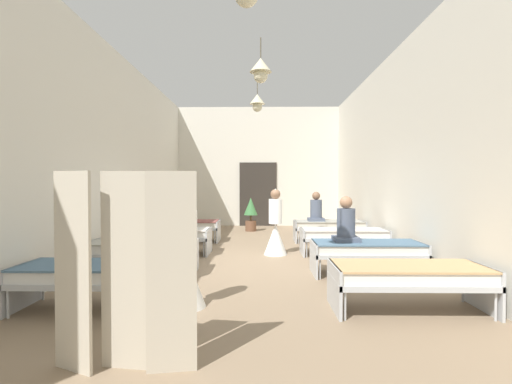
# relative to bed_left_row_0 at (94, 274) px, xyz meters

# --- Properties ---
(ground_plane) EXTENTS (6.67, 14.24, 0.10)m
(ground_plane) POSITION_rel_bed_left_row_0_xyz_m (1.99, 2.85, -0.49)
(ground_plane) COLOR #8C755B
(room_shell) EXTENTS (6.47, 13.84, 4.50)m
(room_shell) POSITION_rel_bed_left_row_0_xyz_m (1.99, 4.20, 1.82)
(room_shell) COLOR silver
(room_shell) RESTS_ON ground
(bed_left_row_0) EXTENTS (1.90, 0.84, 0.57)m
(bed_left_row_0) POSITION_rel_bed_left_row_0_xyz_m (0.00, 0.00, 0.00)
(bed_left_row_0) COLOR #B7BCC1
(bed_left_row_0) RESTS_ON ground
(bed_right_row_0) EXTENTS (1.90, 0.84, 0.57)m
(bed_right_row_0) POSITION_rel_bed_left_row_0_xyz_m (3.97, 0.00, 0.00)
(bed_right_row_0) COLOR #B7BCC1
(bed_right_row_0) RESTS_ON ground
(bed_left_row_1) EXTENTS (1.90, 0.84, 0.57)m
(bed_left_row_1) POSITION_rel_bed_left_row_0_xyz_m (0.00, 1.90, 0.00)
(bed_left_row_1) COLOR #B7BCC1
(bed_left_row_1) RESTS_ON ground
(bed_right_row_1) EXTENTS (1.90, 0.84, 0.57)m
(bed_right_row_1) POSITION_rel_bed_left_row_0_xyz_m (3.97, 1.90, 0.00)
(bed_right_row_1) COLOR #B7BCC1
(bed_right_row_1) RESTS_ON ground
(bed_left_row_2) EXTENTS (1.90, 0.84, 0.57)m
(bed_left_row_2) POSITION_rel_bed_left_row_0_xyz_m (0.00, 3.80, 0.00)
(bed_left_row_2) COLOR #B7BCC1
(bed_left_row_2) RESTS_ON ground
(bed_right_row_2) EXTENTS (1.90, 0.84, 0.57)m
(bed_right_row_2) POSITION_rel_bed_left_row_0_xyz_m (3.97, 3.80, 0.00)
(bed_right_row_2) COLOR #B7BCC1
(bed_right_row_2) RESTS_ON ground
(bed_left_row_3) EXTENTS (1.90, 0.84, 0.57)m
(bed_left_row_3) POSITION_rel_bed_left_row_0_xyz_m (0.00, 5.70, 0.00)
(bed_left_row_3) COLOR #B7BCC1
(bed_left_row_3) RESTS_ON ground
(bed_right_row_3) EXTENTS (1.90, 0.84, 0.57)m
(bed_right_row_3) POSITION_rel_bed_left_row_0_xyz_m (3.97, 5.70, 0.00)
(bed_right_row_3) COLOR #B7BCC1
(bed_right_row_3) RESTS_ON ground
(nurse_near_aisle) EXTENTS (0.52, 0.52, 1.49)m
(nurse_near_aisle) POSITION_rel_bed_left_row_0_xyz_m (2.44, 3.74, 0.09)
(nurse_near_aisle) COLOR white
(nurse_near_aisle) RESTS_ON ground
(nurse_mid_aisle) EXTENTS (0.52, 0.52, 1.49)m
(nurse_mid_aisle) POSITION_rel_bed_left_row_0_xyz_m (1.15, 0.09, 0.09)
(nurse_mid_aisle) COLOR white
(nurse_mid_aisle) RESTS_ON ground
(patient_seated_primary) EXTENTS (0.44, 0.44, 0.80)m
(patient_seated_primary) POSITION_rel_bed_left_row_0_xyz_m (3.62, 5.68, 0.43)
(patient_seated_primary) COLOR #515B70
(patient_seated_primary) RESTS_ON bed_right_row_3
(patient_seated_secondary) EXTENTS (0.44, 0.44, 0.80)m
(patient_seated_secondary) POSITION_rel_bed_left_row_0_xyz_m (3.62, 1.97, 0.43)
(patient_seated_secondary) COLOR #515B70
(patient_seated_secondary) RESTS_ON bed_right_row_1
(potted_plant) EXTENTS (0.46, 0.46, 1.13)m
(potted_plant) POSITION_rel_bed_left_row_0_xyz_m (1.76, 8.00, 0.21)
(potted_plant) COLOR brown
(potted_plant) RESTS_ON ground
(privacy_screen) EXTENTS (1.25, 0.21, 1.70)m
(privacy_screen) POSITION_rel_bed_left_row_0_xyz_m (0.95, -1.58, 0.41)
(privacy_screen) COLOR #BCB29E
(privacy_screen) RESTS_ON ground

